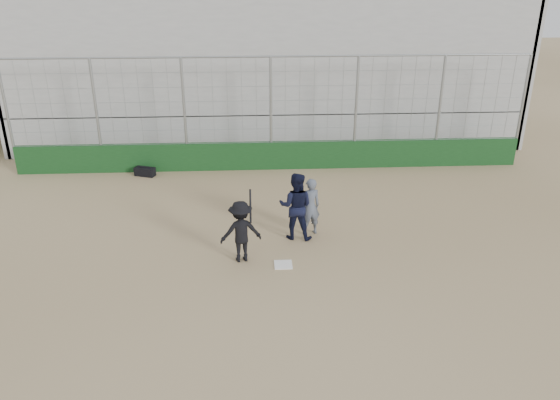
{
  "coord_description": "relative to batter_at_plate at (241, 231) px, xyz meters",
  "views": [
    {
      "loc": [
        -0.75,
        -11.71,
        6.79
      ],
      "look_at": [
        0.0,
        1.4,
        1.15
      ],
      "focal_mm": 35.0,
      "sensor_mm": 36.0,
      "label": 1
    }
  ],
  "objects": [
    {
      "name": "umpire",
      "position": [
        1.85,
        1.35,
        -0.07
      ],
      "size": [
        0.68,
        0.55,
        1.46
      ],
      "primitive_type": "imported",
      "rotation": [
        0.0,
        0.0,
        3.46
      ],
      "color": "#4D5562",
      "rests_on": "ground"
    },
    {
      "name": "batter_at_plate",
      "position": [
        0.0,
        0.0,
        0.0
      ],
      "size": [
        1.12,
        0.82,
        1.76
      ],
      "color": "black",
      "rests_on": "ground"
    },
    {
      "name": "equipment_bag",
      "position": [
        -3.44,
        6.18,
        -0.64
      ],
      "size": [
        0.77,
        0.52,
        0.34
      ],
      "color": "black",
      "rests_on": "ground"
    },
    {
      "name": "catcher_crouched",
      "position": [
        1.44,
        1.1,
        -0.17
      ],
      "size": [
        1.06,
        0.91,
        1.26
      ],
      "color": "black",
      "rests_on": "ground"
    },
    {
      "name": "ground",
      "position": [
        1.03,
        -0.33,
        -0.79
      ],
      "size": [
        90.0,
        90.0,
        0.0
      ],
      "primitive_type": "plane",
      "color": "olive",
      "rests_on": "ground"
    },
    {
      "name": "backstop",
      "position": [
        1.03,
        6.67,
        0.16
      ],
      "size": [
        18.1,
        0.25,
        4.04
      ],
      "color": "#113515",
      "rests_on": "ground"
    },
    {
      "name": "home_plate",
      "position": [
        1.03,
        -0.33,
        -0.78
      ],
      "size": [
        0.44,
        0.44,
        0.02
      ],
      "primitive_type": "cube",
      "color": "white",
      "rests_on": "ground"
    },
    {
      "name": "bleachers",
      "position": [
        1.03,
        11.62,
        2.13
      ],
      "size": [
        20.25,
        6.7,
        6.98
      ],
      "color": "#949494",
      "rests_on": "ground"
    }
  ]
}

